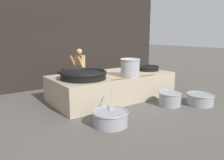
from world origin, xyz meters
The scene contains 11 objects.
ground_plane centered at (0.00, 0.00, 0.00)m, with size 60.00×60.00×0.00m, color #56514C.
back_wall centered at (0.00, 2.67, 1.99)m, with size 8.45×0.24×3.99m, color black.
hearth_platform centered at (0.00, 0.00, 0.41)m, with size 3.99×2.00×0.81m.
giant_wok_near centered at (-1.15, -0.15, 0.94)m, with size 1.39×1.39×0.24m.
giant_wok_far centered at (1.51, -0.12, 0.90)m, with size 0.83×0.83×0.16m.
stock_pot centered at (0.21, -0.67, 1.10)m, with size 0.63×0.63×0.56m.
stirring_paddle centered at (0.24, -0.90, 0.83)m, with size 1.57×0.16×0.04m.
cook centered at (-0.51, 1.37, 0.87)m, with size 0.42×0.62×1.60m.
prep_bowl_vegetables centered at (-1.36, -1.86, 0.19)m, with size 0.87×0.98×0.70m.
prep_bowl_meat centered at (0.94, -1.69, 0.22)m, with size 0.68×0.68×0.40m.
prep_bowl_extra centered at (1.75, -2.18, 0.19)m, with size 0.82×0.82×0.34m.
Camera 1 is at (-4.13, -5.83, 2.11)m, focal length 35.00 mm.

